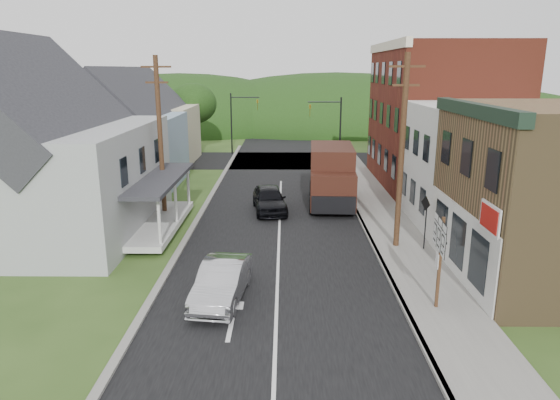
{
  "coord_description": "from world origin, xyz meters",
  "views": [
    {
      "loc": [
        0.28,
        -19.01,
        8.3
      ],
      "look_at": [
        0.06,
        4.12,
        2.2
      ],
      "focal_mm": 32.0,
      "sensor_mm": 36.0,
      "label": 1
    }
  ],
  "objects_px": {
    "route_sign_cluster": "(439,249)",
    "warning_sign": "(426,215)",
    "dark_sedan": "(269,199)",
    "delivery_van": "(332,176)",
    "silver_sedan": "(222,282)"
  },
  "relations": [
    {
      "from": "silver_sedan",
      "to": "route_sign_cluster",
      "type": "relative_size",
      "value": 1.33
    },
    {
      "from": "delivery_van",
      "to": "silver_sedan",
      "type": "bearing_deg",
      "value": -108.16
    },
    {
      "from": "silver_sedan",
      "to": "warning_sign",
      "type": "bearing_deg",
      "value": 36.6
    },
    {
      "from": "route_sign_cluster",
      "to": "warning_sign",
      "type": "bearing_deg",
      "value": 84.35
    },
    {
      "from": "delivery_van",
      "to": "route_sign_cluster",
      "type": "distance_m",
      "value": 14.47
    },
    {
      "from": "dark_sedan",
      "to": "delivery_van",
      "type": "xyz_separation_m",
      "value": [
        3.83,
        1.7,
        1.07
      ]
    },
    {
      "from": "dark_sedan",
      "to": "warning_sign",
      "type": "relative_size",
      "value": 1.78
    },
    {
      "from": "silver_sedan",
      "to": "warning_sign",
      "type": "distance_m",
      "value": 10.23
    },
    {
      "from": "silver_sedan",
      "to": "warning_sign",
      "type": "relative_size",
      "value": 1.73
    },
    {
      "from": "dark_sedan",
      "to": "warning_sign",
      "type": "distance_m",
      "value": 10.02
    },
    {
      "from": "delivery_van",
      "to": "warning_sign",
      "type": "xyz_separation_m",
      "value": [
        3.57,
        -8.38,
        -0.06
      ]
    },
    {
      "from": "dark_sedan",
      "to": "route_sign_cluster",
      "type": "height_order",
      "value": "route_sign_cluster"
    },
    {
      "from": "silver_sedan",
      "to": "warning_sign",
      "type": "height_order",
      "value": "warning_sign"
    },
    {
      "from": "delivery_van",
      "to": "warning_sign",
      "type": "height_order",
      "value": "delivery_van"
    },
    {
      "from": "silver_sedan",
      "to": "route_sign_cluster",
      "type": "xyz_separation_m",
      "value": [
        7.61,
        -0.74,
        1.57
      ]
    }
  ]
}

